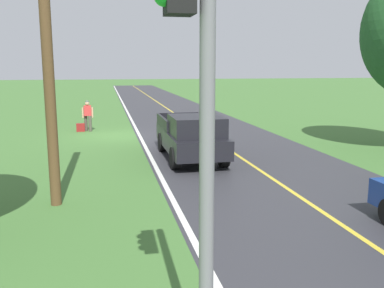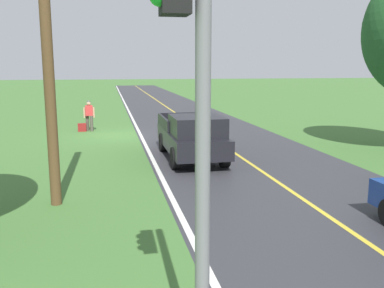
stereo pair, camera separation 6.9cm
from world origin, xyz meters
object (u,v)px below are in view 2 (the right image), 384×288
pickup_truck_passing (192,135)px  traffic_light_mast (188,73)px  hitchhiker_walking (89,114)px  suitcase_carried (82,127)px  utility_pole_roadside (48,59)px

pickup_truck_passing → traffic_light_mast: traffic_light_mast is taller
hitchhiker_walking → pickup_truck_passing: (-4.25, 8.49, -0.01)m
pickup_truck_passing → suitcase_carried: bearing=-60.9°
pickup_truck_passing → utility_pole_roadside: utility_pole_roadside is taller
suitcase_carried → traffic_light_mast: traffic_light_mast is taller
suitcase_carried → traffic_light_mast: 20.55m
traffic_light_mast → utility_pole_roadside: utility_pole_roadside is taller
pickup_truck_passing → hitchhiker_walking: bearing=-63.4°
traffic_light_mast → utility_pole_roadside: (2.23, -7.12, 0.24)m
hitchhiker_walking → suitcase_carried: (0.41, 0.11, -0.75)m
hitchhiker_walking → traffic_light_mast: (-1.85, 20.27, 2.57)m
pickup_truck_passing → utility_pole_roadside: 7.14m
pickup_truck_passing → traffic_light_mast: bearing=78.5°
suitcase_carried → traffic_light_mast: size_ratio=0.09×
hitchhiker_walking → utility_pole_roadside: bearing=88.4°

